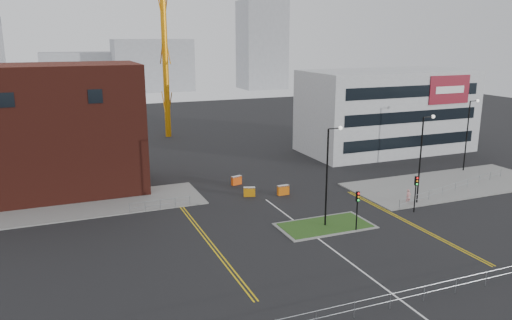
{
  "coord_description": "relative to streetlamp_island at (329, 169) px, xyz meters",
  "views": [
    {
      "loc": [
        -19.93,
        -29.11,
        16.8
      ],
      "look_at": [
        -1.98,
        14.91,
        5.0
      ],
      "focal_mm": 35.0,
      "sensor_mm": 36.0,
      "label": 1
    }
  ],
  "objects": [
    {
      "name": "ground",
      "position": [
        -2.22,
        -8.0,
        -5.41
      ],
      "size": [
        200.0,
        200.0,
        0.0
      ],
      "primitive_type": "plane",
      "color": "black",
      "rests_on": "ground"
    },
    {
      "name": "pavement_left",
      "position": [
        -22.22,
        14.0,
        -5.35
      ],
      "size": [
        28.0,
        8.0,
        0.12
      ],
      "primitive_type": "cube",
      "color": "slate",
      "rests_on": "ground"
    },
    {
      "name": "pavement_right",
      "position": [
        19.78,
        6.0,
        -5.35
      ],
      "size": [
        24.0,
        10.0,
        0.12
      ],
      "primitive_type": "cube",
      "color": "slate",
      "rests_on": "ground"
    },
    {
      "name": "island_kerb",
      "position": [
        -0.22,
        0.0,
        -5.37
      ],
      "size": [
        8.6,
        4.6,
        0.08
      ],
      "primitive_type": "cube",
      "color": "slate",
      "rests_on": "ground"
    },
    {
      "name": "grass_island",
      "position": [
        -0.22,
        0.0,
        -5.35
      ],
      "size": [
        8.0,
        4.0,
        0.12
      ],
      "primitive_type": "cube",
      "color": "#214818",
      "rests_on": "ground"
    },
    {
      "name": "brick_building",
      "position": [
        -25.19,
        20.0,
        1.44
      ],
      "size": [
        24.2,
        10.07,
        14.24
      ],
      "color": "#4F1B13",
      "rests_on": "ground"
    },
    {
      "name": "office_block",
      "position": [
        23.79,
        23.97,
        0.59
      ],
      "size": [
        25.0,
        12.2,
        12.0
      ],
      "color": "#ADB0B2",
      "rests_on": "ground"
    },
    {
      "name": "streetlamp_island",
      "position": [
        0.0,
        0.0,
        0.0
      ],
      "size": [
        1.46,
        0.36,
        9.18
      ],
      "color": "black",
      "rests_on": "ground"
    },
    {
      "name": "streetlamp_right_near",
      "position": [
        12.0,
        2.0,
        0.0
      ],
      "size": [
        1.46,
        0.36,
        9.18
      ],
      "color": "black",
      "rests_on": "ground"
    },
    {
      "name": "streetlamp_right_far",
      "position": [
        26.0,
        10.0,
        0.0
      ],
      "size": [
        1.46,
        0.36,
        9.18
      ],
      "color": "black",
      "rests_on": "ground"
    },
    {
      "name": "traffic_light_island",
      "position": [
        1.78,
        -2.02,
        -2.85
      ],
      "size": [
        0.28,
        0.33,
        3.65
      ],
      "color": "black",
      "rests_on": "ground"
    },
    {
      "name": "traffic_light_right",
      "position": [
        9.78,
        -0.02,
        -2.85
      ],
      "size": [
        0.28,
        0.33,
        3.65
      ],
      "color": "black",
      "rests_on": "ground"
    },
    {
      "name": "railing_front",
      "position": [
        -2.22,
        -14.0,
        -4.63
      ],
      "size": [
        24.05,
        0.05,
        1.1
      ],
      "color": "gray",
      "rests_on": "ground"
    },
    {
      "name": "railing_left",
      "position": [
        -13.22,
        10.0,
        -4.67
      ],
      "size": [
        6.05,
        0.05,
        1.1
      ],
      "color": "gray",
      "rests_on": "ground"
    },
    {
      "name": "railing_right",
      "position": [
        18.28,
        3.5,
        -4.63
      ],
      "size": [
        19.05,
        5.05,
        1.1
      ],
      "color": "gray",
      "rests_on": "ground"
    },
    {
      "name": "centre_line",
      "position": [
        -2.22,
        -6.0,
        -5.41
      ],
      "size": [
        0.15,
        30.0,
        0.01
      ],
      "primitive_type": "cube",
      "color": "silver",
      "rests_on": "ground"
    },
    {
      "name": "yellow_left_a",
      "position": [
        -11.22,
        2.0,
        -5.41
      ],
      "size": [
        0.12,
        24.0,
        0.01
      ],
      "primitive_type": "cube",
      "color": "gold",
      "rests_on": "ground"
    },
    {
      "name": "yellow_left_b",
      "position": [
        -10.92,
        2.0,
        -5.41
      ],
      "size": [
        0.12,
        24.0,
        0.01
      ],
      "primitive_type": "cube",
      "color": "gold",
      "rests_on": "ground"
    },
    {
      "name": "yellow_right_a",
      "position": [
        7.28,
        -2.0,
        -5.41
      ],
      "size": [
        0.12,
        20.0,
        0.01
      ],
      "primitive_type": "cube",
      "color": "gold",
      "rests_on": "ground"
    },
    {
      "name": "yellow_right_b",
      "position": [
        7.58,
        -2.0,
        -5.41
      ],
      "size": [
        0.12,
        20.0,
        0.01
      ],
      "primitive_type": "cube",
      "color": "gold",
      "rests_on": "ground"
    },
    {
      "name": "skyline_b",
      "position": [
        7.78,
        122.0,
        2.59
      ],
      "size": [
        24.0,
        12.0,
        16.0
      ],
      "primitive_type": "cube",
      "color": "gray",
      "rests_on": "ground"
    },
    {
      "name": "skyline_c",
      "position": [
        42.78,
        117.0,
        8.59
      ],
      "size": [
        14.0,
        12.0,
        28.0
      ],
      "primitive_type": "cube",
      "color": "gray",
      "rests_on": "ground"
    },
    {
      "name": "skyline_d",
      "position": [
        -10.22,
        132.0,
        0.59
      ],
      "size": [
        30.0,
        12.0,
        12.0
      ],
      "primitive_type": "cube",
      "color": "gray",
      "rests_on": "ground"
    },
    {
      "name": "pedestrian",
      "position": [
        10.86,
        2.26,
        -4.64
      ],
      "size": [
        0.57,
        0.37,
        1.55
      ],
      "primitive_type": "imported",
      "rotation": [
        0.0,
        0.0,
        -0.0
      ],
      "color": "#D38988",
      "rests_on": "ground"
    },
    {
      "name": "barrier_left",
      "position": [
        -3.22,
        15.36,
        -4.85
      ],
      "size": [
        1.3,
        0.69,
        1.04
      ],
      "color": "#E94D0C",
      "rests_on": "ground"
    },
    {
      "name": "barrier_mid",
      "position": [
        -3.43,
        10.72,
        -4.85
      ],
      "size": [
        1.31,
        0.78,
        1.04
      ],
      "color": "#C4780A",
      "rests_on": "ground"
    },
    {
      "name": "barrier_right",
      "position": [
        0.18,
        9.82,
        -4.82
      ],
      "size": [
        1.3,
        0.44,
        1.09
      ],
      "color": "#D75F0B",
      "rests_on": "ground"
    }
  ]
}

